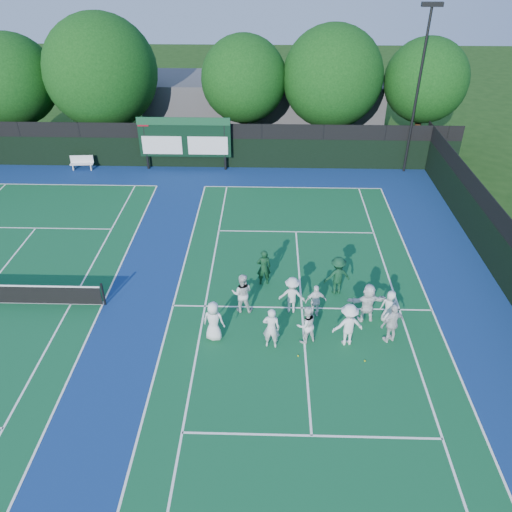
{
  "coord_description": "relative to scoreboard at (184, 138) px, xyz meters",
  "views": [
    {
      "loc": [
        -1.47,
        -15.56,
        13.37
      ],
      "look_at": [
        -2.0,
        3.0,
        1.3
      ],
      "focal_mm": 35.0,
      "sensor_mm": 36.0,
      "label": 1
    }
  ],
  "objects": [
    {
      "name": "bench",
      "position": [
        -6.96,
        -0.22,
        -1.68
      ],
      "size": [
        1.54,
        0.53,
        0.95
      ],
      "color": "white",
      "rests_on": "ground"
    },
    {
      "name": "player_front_3",
      "position": [
        8.62,
        -16.67,
        -1.28
      ],
      "size": [
        1.29,
        0.88,
        1.83
      ],
      "primitive_type": "imported",
      "rotation": [
        0.0,
        0.0,
        3.32
      ],
      "color": "white",
      "rests_on": "ground"
    },
    {
      "name": "tennis_ball_1",
      "position": [
        7.22,
        -14.93,
        -2.16
      ],
      "size": [
        0.07,
        0.07,
        0.07
      ],
      "primitive_type": "sphere",
      "color": "#ADC417",
      "rests_on": "ground"
    },
    {
      "name": "player_front_1",
      "position": [
        5.71,
        -16.92,
        -1.29
      ],
      "size": [
        0.7,
        0.49,
        1.8
      ],
      "primitive_type": "imported",
      "rotation": [
        0.0,
        0.0,
        3.04
      ],
      "color": "white",
      "rests_on": "ground"
    },
    {
      "name": "player_back_3",
      "position": [
        9.58,
        -15.26,
        -1.32
      ],
      "size": [
        1.67,
        0.74,
        1.74
      ],
      "primitive_type": "imported",
      "rotation": [
        0.0,
        0.0,
        3.29
      ],
      "color": "white",
      "rests_on": "ground"
    },
    {
      "name": "light_pole_right",
      "position": [
        14.51,
        0.11,
        4.11
      ],
      "size": [
        1.2,
        0.3,
        10.12
      ],
      "color": "black",
      "rests_on": "ground"
    },
    {
      "name": "tennis_ball_5",
      "position": [
        10.96,
        -13.79,
        -2.16
      ],
      "size": [
        0.07,
        0.07,
        0.07
      ],
      "primitive_type": "sphere",
      "color": "#ADC417",
      "rests_on": "ground"
    },
    {
      "name": "player_back_2",
      "position": [
        7.52,
        -15.04,
        -1.44
      ],
      "size": [
        0.93,
        0.51,
        1.51
      ],
      "primitive_type": "imported",
      "rotation": [
        0.0,
        0.0,
        3.32
      ],
      "color": "white",
      "rests_on": "ground"
    },
    {
      "name": "court_apron",
      "position": [
        1.01,
        -14.59,
        -2.19
      ],
      "size": [
        34.0,
        32.0,
        0.01
      ],
      "primitive_type": "cube",
      "color": "navy",
      "rests_on": "ground"
    },
    {
      "name": "ground",
      "position": [
        7.01,
        -15.59,
        -2.19
      ],
      "size": [
        120.0,
        120.0,
        0.0
      ],
      "primitive_type": "plane",
      "color": "#18390F",
      "rests_on": "ground"
    },
    {
      "name": "player_front_0",
      "position": [
        3.5,
        -16.54,
        -1.33
      ],
      "size": [
        0.93,
        0.7,
        1.73
      ],
      "primitive_type": "imported",
      "rotation": [
        0.0,
        0.0,
        2.96
      ],
      "color": "white",
      "rests_on": "ground"
    },
    {
      "name": "player_back_1",
      "position": [
        6.56,
        -14.78,
        -1.35
      ],
      "size": [
        1.14,
        0.73,
        1.68
      ],
      "primitive_type": "imported",
      "rotation": [
        0.0,
        0.0,
        3.04
      ],
      "color": "silver",
      "rests_on": "ground"
    },
    {
      "name": "coach_left",
      "position": [
        5.36,
        -12.85,
        -1.31
      ],
      "size": [
        0.71,
        0.53,
        1.76
      ],
      "primitive_type": "imported",
      "rotation": [
        0.0,
        0.0,
        3.33
      ],
      "color": "#0E361C",
      "rests_on": "ground"
    },
    {
      "name": "tree_e",
      "position": [
        16.21,
        3.99,
        2.62
      ],
      "size": [
        5.61,
        5.61,
        7.77
      ],
      "color": "black",
      "rests_on": "ground"
    },
    {
      "name": "tree_c",
      "position": [
        3.86,
        3.99,
        2.63
      ],
      "size": [
        5.85,
        5.85,
        7.9
      ],
      "color": "black",
      "rests_on": "ground"
    },
    {
      "name": "player_back_4",
      "position": [
        10.47,
        -15.31,
        -1.45
      ],
      "size": [
        0.81,
        0.63,
        1.48
      ],
      "primitive_type": "imported",
      "rotation": [
        0.0,
        0.0,
        2.9
      ],
      "color": "white",
      "rests_on": "ground"
    },
    {
      "name": "tennis_ball_3",
      "position": [
        3.08,
        -14.61,
        -2.16
      ],
      "size": [
        0.07,
        0.07,
        0.07
      ],
      "primitive_type": "sphere",
      "color": "#ADC417",
      "rests_on": "ground"
    },
    {
      "name": "player_front_4",
      "position": [
        10.32,
        -16.49,
        -1.32
      ],
      "size": [
        1.11,
        0.81,
        1.75
      ],
      "primitive_type": "imported",
      "rotation": [
        0.0,
        0.0,
        3.56
      ],
      "color": "silver",
      "rests_on": "ground"
    },
    {
      "name": "near_court",
      "position": [
        7.01,
        -14.59,
        -2.18
      ],
      "size": [
        11.05,
        23.85,
        0.01
      ],
      "color": "#11552D",
      "rests_on": "ground"
    },
    {
      "name": "back_fence",
      "position": [
        1.01,
        0.41,
        -0.83
      ],
      "size": [
        34.0,
        0.08,
        3.0
      ],
      "color": "black",
      "rests_on": "ground"
    },
    {
      "name": "tree_b",
      "position": [
        -5.9,
        3.99,
        2.98
      ],
      "size": [
        7.66,
        7.66,
        9.2
      ],
      "color": "black",
      "rests_on": "ground"
    },
    {
      "name": "player_front_2",
      "position": [
        7.04,
        -16.6,
        -1.37
      ],
      "size": [
        0.99,
        0.9,
        1.65
      ],
      "primitive_type": "imported",
      "rotation": [
        0.0,
        0.0,
        3.57
      ],
      "color": "white",
      "rests_on": "ground"
    },
    {
      "name": "tree_a",
      "position": [
        -12.3,
        3.99,
        2.44
      ],
      "size": [
        6.27,
        6.27,
        7.93
      ],
      "color": "black",
      "rests_on": "ground"
    },
    {
      "name": "tree_d",
      "position": [
        9.88,
        3.99,
        2.78
      ],
      "size": [
        6.82,
        6.82,
        8.56
      ],
      "color": "black",
      "rests_on": "ground"
    },
    {
      "name": "player_back_0",
      "position": [
        4.5,
        -14.78,
        -1.29
      ],
      "size": [
        0.9,
        0.71,
        1.79
      ],
      "primitive_type": "imported",
      "rotation": [
        0.0,
        0.0,
        3.1
      ],
      "color": "silver",
      "rests_on": "ground"
    },
    {
      "name": "clubhouse",
      "position": [
        5.01,
        8.41,
        -0.19
      ],
      "size": [
        18.0,
        6.0,
        4.0
      ],
      "primitive_type": "cube",
      "color": "#515055",
      "rests_on": "ground"
    },
    {
      "name": "scoreboard",
      "position": [
        0.0,
        0.0,
        0.0
      ],
      "size": [
        6.0,
        0.21,
        3.55
      ],
      "color": "black",
      "rests_on": "ground"
    },
    {
      "name": "tennis_ball_2",
      "position": [
        9.2,
        -17.66,
        -2.16
      ],
      "size": [
        0.07,
        0.07,
        0.07
      ],
      "primitive_type": "sphere",
      "color": "#ADC417",
      "rests_on": "ground"
    },
    {
      "name": "tennis_ball_0",
      "position": [
        6.73,
        -17.47,
        -2.16
      ],
      "size": [
        0.07,
        0.07,
        0.07
      ],
      "primitive_type": "sphere",
      "color": "#ADC417",
      "rests_on": "ground"
    },
    {
      "name": "coach_right",
      "position": [
        8.57,
        -13.44,
        -1.28
      ],
      "size": [
        1.3,
        0.94,
        1.82
      ],
      "primitive_type": "imported",
      "rotation": [
        0.0,
        0.0,
        3.39
      ],
      "color": "#103C22",
      "rests_on": "ground"
    }
  ]
}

